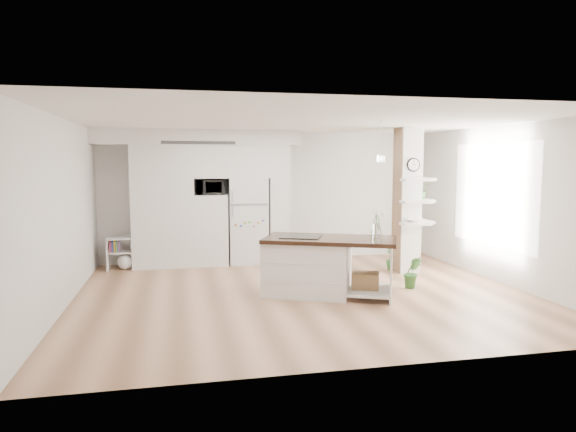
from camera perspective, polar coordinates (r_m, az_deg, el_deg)
name	(u,v)px	position (r m, az deg, el deg)	size (l,w,h in m)	color
floor	(303,294)	(8.20, 1.72, -8.61)	(7.00, 6.00, 0.01)	tan
room	(304,176)	(7.93, 1.76, 4.47)	(7.04, 6.04, 2.72)	white
cabinet_wall	(201,190)	(10.40, -9.60, 2.82)	(4.00, 0.71, 2.70)	white
refrigerator	(247,221)	(10.54, -4.53, -0.51)	(0.78, 0.69, 1.75)	white
column	(413,201)	(9.84, 13.72, 1.66)	(0.69, 0.90, 2.70)	silver
window	(493,195)	(9.66, 21.80, 2.20)	(2.40, 2.40, 0.00)	white
pendant_light	(403,159)	(8.64, 12.61, 6.21)	(0.12, 0.12, 0.10)	white
kitchen_island	(315,265)	(8.06, 3.03, -5.42)	(2.23, 1.69, 1.48)	white
bookshelf	(123,255)	(10.41, -17.89, -4.19)	(0.53, 0.31, 0.62)	white
floor_plant_a	(412,272)	(8.72, 13.63, -6.09)	(0.29, 0.24, 0.53)	#2F6A2A
floor_plant_b	(392,259)	(10.12, 11.48, -4.68)	(0.24, 0.24, 0.43)	#2F6A2A
microwave	(210,187)	(10.36, -8.64, 3.18)	(0.54, 0.37, 0.30)	#2D2D2D
shelf_plant	(421,191)	(10.09, 14.61, 2.73)	(0.27, 0.23, 0.30)	#2F6A2A
decor_bowl	(414,221)	(9.63, 13.84, -0.53)	(0.22, 0.22, 0.05)	white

